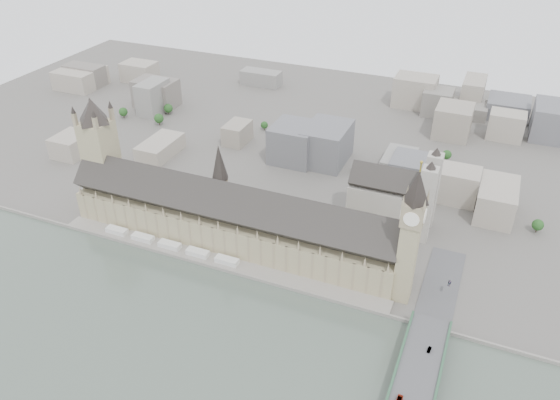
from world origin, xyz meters
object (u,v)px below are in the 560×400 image
at_px(elizabeth_tower, 411,229).
at_px(westminster_abbey, 394,198).
at_px(victoria_tower, 100,150).
at_px(car_approach, 449,283).
at_px(car_silver, 429,350).
at_px(palace_of_westminster, 230,218).

bearing_deg(elizabeth_tower, westminster_abbey, 107.29).
xyz_separation_m(victoria_tower, car_approach, (289.57, -3.59, -44.20)).
bearing_deg(victoria_tower, car_silver, -13.60).
height_order(victoria_tower, westminster_abbey, victoria_tower).
bearing_deg(palace_of_westminster, elizabeth_tower, -4.85).
distance_m(elizabeth_tower, car_silver, 74.78).
distance_m(palace_of_westminster, westminster_abbey, 134.09).
distance_m(elizabeth_tower, westminster_abbey, 96.91).
distance_m(palace_of_westminster, victoria_tower, 126.41).
bearing_deg(westminster_abbey, car_silver, -68.64).
height_order(westminster_abbey, car_approach, westminster_abbey).
height_order(palace_of_westminster, car_silver, palace_of_westminster).
bearing_deg(car_silver, car_approach, 93.25).
bearing_deg(car_silver, victoria_tower, 171.81).
bearing_deg(victoria_tower, palace_of_westminster, -2.96).
height_order(car_silver, car_approach, car_silver).
relative_size(palace_of_westminster, victoria_tower, 2.65).
relative_size(palace_of_westminster, westminster_abbey, 3.90).
height_order(elizabeth_tower, westminster_abbey, elizabeth_tower).
height_order(victoria_tower, car_silver, victoria_tower).
bearing_deg(car_silver, westminster_abbey, 116.77).
distance_m(westminster_abbey, car_silver, 149.34).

